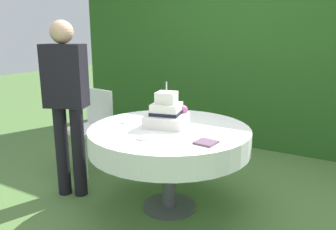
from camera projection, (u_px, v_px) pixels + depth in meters
The scene contains 9 objects.
ground_plane at pixel (169, 207), 2.94m from camera, with size 20.00×20.00×0.00m, color #547A3D.
foliage_hedge at pixel (250, 51), 4.47m from camera, with size 5.16×0.56×2.52m, color #28561E.
cake_table at pixel (169, 139), 2.78m from camera, with size 1.34×1.34×0.73m.
wedding_cake at pixel (167, 114), 2.80m from camera, with size 0.39×0.39×0.37m.
serving_plate_near at pixel (145, 138), 2.47m from camera, with size 0.12×0.12×0.01m, color white.
serving_plate_far at pixel (128, 122), 2.92m from camera, with size 0.14×0.14×0.01m, color white.
napkin_stack at pixel (206, 142), 2.36m from camera, with size 0.14×0.14×0.01m, color #6B4C60.
garden_chair at pixel (93, 122), 3.66m from camera, with size 0.46×0.46×0.89m.
standing_person at pixel (66, 98), 2.95m from camera, with size 0.41×0.32×1.60m.
Camera 1 is at (1.32, -2.30, 1.49)m, focal length 35.56 mm.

